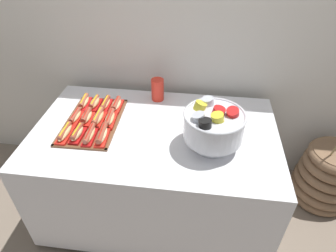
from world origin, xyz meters
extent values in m
plane|color=#7A6B5B|center=(0.00, 0.00, 0.00)|extent=(10.00, 10.00, 0.00)
cube|color=silver|center=(0.00, 0.57, 1.30)|extent=(6.00, 0.10, 2.60)
cube|color=silver|center=(0.00, 0.00, 0.39)|extent=(1.51, 0.91, 0.70)
cylinder|color=black|center=(-0.65, -0.35, 0.02)|extent=(0.05, 0.05, 0.04)
cylinder|color=black|center=(-0.65, 0.35, 0.02)|extent=(0.05, 0.05, 0.04)
cylinder|color=black|center=(0.65, 0.35, 0.02)|extent=(0.05, 0.05, 0.04)
cylinder|color=brown|center=(1.24, 0.25, 0.24)|extent=(0.33, 0.33, 0.49)
torus|color=brown|center=(1.24, 0.25, 0.04)|extent=(0.43, 0.43, 0.07)
torus|color=brown|center=(1.24, 0.25, 0.12)|extent=(0.45, 0.45, 0.07)
torus|color=brown|center=(1.24, 0.25, 0.20)|extent=(0.44, 0.44, 0.07)
torus|color=brown|center=(1.24, 0.25, 0.28)|extent=(0.42, 0.42, 0.07)
torus|color=brown|center=(1.24, 0.25, 0.36)|extent=(0.40, 0.40, 0.07)
torus|color=brown|center=(1.24, 0.25, 0.44)|extent=(0.38, 0.38, 0.07)
cube|color=brown|center=(-0.40, 0.03, 0.75)|extent=(0.34, 0.53, 0.01)
cube|color=brown|center=(-0.40, -0.22, 0.75)|extent=(0.33, 0.02, 0.01)
cube|color=brown|center=(-0.41, 0.28, 0.75)|extent=(0.33, 0.02, 0.01)
cube|color=brown|center=(-0.56, 0.03, 0.75)|extent=(0.03, 0.53, 0.01)
cube|color=brown|center=(-0.25, 0.03, 0.75)|extent=(0.03, 0.53, 0.01)
cube|color=red|center=(-0.51, -0.14, 0.76)|extent=(0.06, 0.18, 0.02)
ellipsoid|color=#E0BC7F|center=(-0.51, -0.14, 0.78)|extent=(0.05, 0.17, 0.04)
cylinder|color=brown|center=(-0.51, -0.14, 0.79)|extent=(0.03, 0.16, 0.03)
cylinder|color=yellow|center=(-0.51, -0.14, 0.81)|extent=(0.01, 0.13, 0.01)
cube|color=#B21414|center=(-0.44, -0.14, 0.76)|extent=(0.06, 0.15, 0.02)
ellipsoid|color=beige|center=(-0.44, -0.14, 0.78)|extent=(0.05, 0.14, 0.04)
cylinder|color=brown|center=(-0.44, -0.14, 0.80)|extent=(0.03, 0.14, 0.03)
cylinder|color=yellow|center=(-0.44, -0.14, 0.81)|extent=(0.01, 0.12, 0.01)
cube|color=#B21414|center=(-0.36, -0.13, 0.76)|extent=(0.07, 0.18, 0.02)
ellipsoid|color=#E0BC7F|center=(-0.36, -0.13, 0.78)|extent=(0.05, 0.17, 0.04)
cylinder|color=#9E4C38|center=(-0.36, -0.13, 0.79)|extent=(0.04, 0.17, 0.03)
cylinder|color=red|center=(-0.36, -0.13, 0.80)|extent=(0.01, 0.14, 0.01)
cube|color=red|center=(-0.29, -0.13, 0.76)|extent=(0.07, 0.18, 0.02)
ellipsoid|color=beige|center=(-0.29, -0.13, 0.78)|extent=(0.06, 0.17, 0.04)
cylinder|color=brown|center=(-0.29, -0.13, 0.80)|extent=(0.04, 0.17, 0.03)
cylinder|color=red|center=(-0.29, -0.13, 0.81)|extent=(0.02, 0.14, 0.01)
cube|color=red|center=(-0.52, 0.03, 0.76)|extent=(0.06, 0.16, 0.02)
ellipsoid|color=#E0BC7F|center=(-0.52, 0.03, 0.78)|extent=(0.05, 0.14, 0.04)
cylinder|color=#9E4C38|center=(-0.52, 0.03, 0.79)|extent=(0.03, 0.14, 0.03)
cylinder|color=red|center=(-0.52, 0.03, 0.80)|extent=(0.01, 0.12, 0.01)
cube|color=red|center=(-0.44, 0.03, 0.76)|extent=(0.08, 0.16, 0.02)
ellipsoid|color=beige|center=(-0.44, 0.03, 0.78)|extent=(0.06, 0.14, 0.04)
cylinder|color=#9E4C38|center=(-0.44, 0.03, 0.79)|extent=(0.04, 0.14, 0.03)
cylinder|color=red|center=(-0.44, 0.03, 0.81)|extent=(0.01, 0.11, 0.01)
cube|color=red|center=(-0.37, 0.03, 0.76)|extent=(0.07, 0.17, 0.02)
ellipsoid|color=#E0BC7F|center=(-0.37, 0.03, 0.78)|extent=(0.06, 0.16, 0.04)
cylinder|color=#A8563D|center=(-0.37, 0.03, 0.80)|extent=(0.03, 0.16, 0.03)
cylinder|color=yellow|center=(-0.37, 0.03, 0.81)|extent=(0.01, 0.14, 0.01)
cube|color=red|center=(-0.29, 0.03, 0.76)|extent=(0.07, 0.17, 0.02)
ellipsoid|color=tan|center=(-0.29, 0.03, 0.78)|extent=(0.06, 0.16, 0.04)
cylinder|color=#9E4C38|center=(-0.29, 0.03, 0.79)|extent=(0.04, 0.16, 0.03)
cylinder|color=red|center=(-0.29, 0.03, 0.81)|extent=(0.02, 0.13, 0.01)
cube|color=red|center=(-0.52, 0.19, 0.76)|extent=(0.08, 0.17, 0.02)
ellipsoid|color=beige|center=(-0.52, 0.19, 0.78)|extent=(0.06, 0.16, 0.04)
cylinder|color=#A8563D|center=(-0.52, 0.19, 0.79)|extent=(0.04, 0.15, 0.03)
cylinder|color=yellow|center=(-0.52, 0.19, 0.81)|extent=(0.02, 0.12, 0.01)
cube|color=#B21414|center=(-0.44, 0.19, 0.76)|extent=(0.07, 0.15, 0.02)
ellipsoid|color=tan|center=(-0.44, 0.19, 0.78)|extent=(0.05, 0.14, 0.04)
cylinder|color=#A8563D|center=(-0.44, 0.19, 0.79)|extent=(0.03, 0.13, 0.03)
cylinder|color=yellow|center=(-0.44, 0.19, 0.80)|extent=(0.01, 0.11, 0.01)
cube|color=red|center=(-0.37, 0.20, 0.76)|extent=(0.06, 0.16, 0.02)
ellipsoid|color=#E0BC7F|center=(-0.37, 0.20, 0.78)|extent=(0.05, 0.15, 0.04)
cylinder|color=brown|center=(-0.37, 0.20, 0.79)|extent=(0.03, 0.14, 0.03)
cylinder|color=yellow|center=(-0.37, 0.20, 0.80)|extent=(0.01, 0.12, 0.01)
cube|color=red|center=(-0.29, 0.20, 0.76)|extent=(0.07, 0.16, 0.02)
ellipsoid|color=beige|center=(-0.29, 0.20, 0.78)|extent=(0.05, 0.15, 0.04)
cylinder|color=#9E4C38|center=(-0.29, 0.20, 0.79)|extent=(0.03, 0.14, 0.03)
cylinder|color=red|center=(-0.29, 0.20, 0.80)|extent=(0.01, 0.12, 0.01)
cylinder|color=silver|center=(0.35, -0.11, 0.75)|extent=(0.20, 0.20, 0.02)
cone|color=silver|center=(0.35, -0.11, 0.79)|extent=(0.07, 0.07, 0.06)
cylinder|color=silver|center=(0.35, -0.11, 0.89)|extent=(0.33, 0.33, 0.15)
torus|color=silver|center=(0.35, -0.11, 0.97)|extent=(0.34, 0.34, 0.02)
cylinder|color=red|center=(0.44, -0.09, 0.94)|extent=(0.10, 0.12, 0.15)
cylinder|color=red|center=(0.36, -0.10, 0.94)|extent=(0.11, 0.10, 0.14)
cylinder|color=#B7BCC6|center=(0.31, -0.01, 0.94)|extent=(0.11, 0.10, 0.14)
cylinder|color=yellow|center=(0.25, -0.06, 0.94)|extent=(0.10, 0.09, 0.14)
cylinder|color=#B7BCC6|center=(0.28, -0.17, 0.94)|extent=(0.12, 0.09, 0.14)
cylinder|color=black|center=(0.30, -0.22, 0.94)|extent=(0.10, 0.10, 0.13)
cylinder|color=yellow|center=(0.37, -0.15, 0.94)|extent=(0.11, 0.09, 0.14)
cylinder|color=red|center=(-0.04, 0.35, 0.80)|extent=(0.09, 0.09, 0.11)
cylinder|color=red|center=(-0.04, 0.35, 0.82)|extent=(0.09, 0.09, 0.11)
cylinder|color=red|center=(-0.04, 0.35, 0.84)|extent=(0.09, 0.09, 0.11)
camera|label=1|loc=(0.26, -1.37, 1.85)|focal=30.94mm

